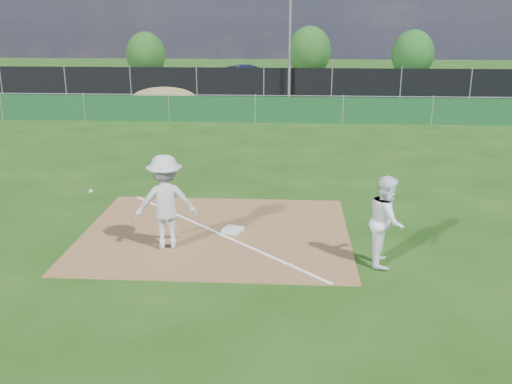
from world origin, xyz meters
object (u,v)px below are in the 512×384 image
(light_pole, at_px, (290,29))
(car_left, at_px, (204,77))
(play_at_first, at_px, (166,202))
(car_right, at_px, (318,80))
(tree_left, at_px, (146,55))
(tree_mid, at_px, (309,51))
(runner, at_px, (386,221))
(first_base, at_px, (233,230))
(car_mid, at_px, (248,76))
(tree_right, at_px, (413,54))

(light_pole, relative_size, car_left, 1.85)
(play_at_first, distance_m, car_right, 27.00)
(tree_left, bearing_deg, car_left, -45.98)
(tree_mid, bearing_deg, car_left, -136.30)
(light_pole, distance_m, tree_mid, 12.43)
(runner, bearing_deg, first_base, 70.25)
(play_at_first, distance_m, tree_left, 34.44)
(car_right, xyz_separation_m, tree_mid, (-0.38, 8.14, 1.35))
(first_base, relative_size, car_mid, 0.09)
(first_base, distance_m, runner, 3.61)
(car_mid, xyz_separation_m, tree_mid, (4.36, 6.58, 1.30))
(tree_right, bearing_deg, tree_mid, 171.77)
(light_pole, bearing_deg, tree_mid, 83.06)
(tree_left, relative_size, tree_mid, 0.90)
(light_pole, distance_m, tree_left, 15.60)
(runner, bearing_deg, play_at_first, 88.75)
(car_mid, height_order, car_right, car_mid)
(light_pole, distance_m, runner, 23.41)
(light_pole, relative_size, tree_right, 2.14)
(car_right, bearing_deg, runner, -160.31)
(play_at_first, distance_m, runner, 4.51)
(play_at_first, height_order, car_right, play_at_first)
(play_at_first, relative_size, tree_right, 0.61)
(car_left, bearing_deg, play_at_first, -159.40)
(light_pole, relative_size, runner, 4.43)
(light_pole, xyz_separation_m, car_right, (1.87, 4.05, -3.30))
(light_pole, bearing_deg, first_base, -92.98)
(tree_mid, bearing_deg, runner, -89.07)
(runner, xyz_separation_m, car_mid, (-4.93, 28.72, -0.16))
(play_at_first, relative_size, car_left, 0.53)
(tree_mid, bearing_deg, tree_left, -173.29)
(light_pole, bearing_deg, car_right, 65.23)
(car_left, height_order, tree_mid, tree_mid)
(car_left, relative_size, car_right, 0.90)
(car_left, distance_m, car_right, 7.78)
(car_mid, distance_m, tree_mid, 8.00)
(car_left, relative_size, tree_mid, 1.08)
(play_at_first, relative_size, tree_mid, 0.58)
(play_at_first, bearing_deg, first_base, 36.95)
(car_right, xyz_separation_m, tree_right, (7.37, 7.02, 1.22))
(light_pole, distance_m, play_at_first, 22.93)
(tree_left, bearing_deg, play_at_first, -75.34)
(car_mid, bearing_deg, tree_right, -43.68)
(play_at_first, xyz_separation_m, runner, (4.48, -0.51, -0.12))
(car_left, bearing_deg, tree_right, -55.10)
(car_mid, xyz_separation_m, tree_left, (-8.27, 5.09, 1.09))
(tree_mid, bearing_deg, car_mid, -123.52)
(first_base, distance_m, car_right, 25.86)
(tree_mid, bearing_deg, car_right, -87.29)
(tree_right, bearing_deg, car_mid, -155.76)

